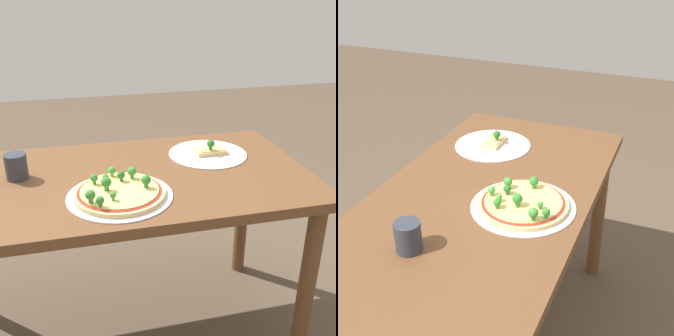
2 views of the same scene
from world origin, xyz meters
The scene contains 5 objects.
ground_plane centered at (0.00, 0.00, 0.00)m, with size 8.00×8.00×0.00m, color brown.
dining_table centered at (0.00, 0.00, 0.62)m, with size 1.38×0.70×0.72m.
pizza_tray_whole centered at (0.00, 0.15, 0.73)m, with size 0.34×0.34×0.07m.
pizza_tray_slice centered at (-0.39, -0.12, 0.73)m, with size 0.31×0.31×0.07m.
drinking_cup centered at (0.33, -0.07, 0.76)m, with size 0.07×0.07×0.09m, color #2D333D.
Camera 1 is at (0.13, 1.34, 1.35)m, focal length 45.00 mm.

